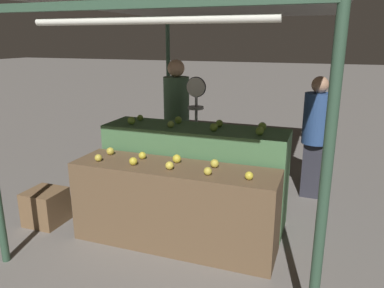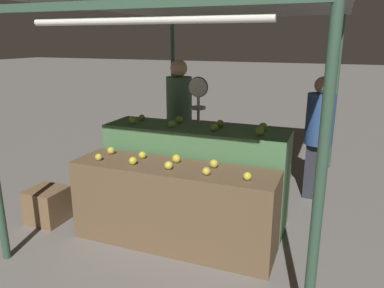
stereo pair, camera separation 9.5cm
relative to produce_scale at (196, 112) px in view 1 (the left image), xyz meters
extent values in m
plane|color=slate|center=(0.21, -1.25, -1.11)|extent=(60.00, 60.00, 0.00)
cylinder|color=#33513D|center=(1.57, -2.07, 0.05)|extent=(0.07, 0.07, 2.33)
cylinder|color=#33513D|center=(-1.15, 1.78, 0.05)|extent=(0.07, 0.07, 2.33)
cylinder|color=#33513D|center=(1.57, 1.78, 0.05)|extent=(0.07, 0.07, 2.33)
cube|color=gray|center=(0.21, -0.15, 1.24)|extent=(2.92, 4.05, 0.04)
cube|color=#33513D|center=(0.21, -2.07, 1.10)|extent=(2.72, 0.06, 0.06)
cylinder|color=white|center=(0.36, -2.03, 1.00)|extent=(1.77, 0.05, 0.05)
cube|color=brown|center=(0.21, -1.25, -0.70)|extent=(2.02, 0.55, 0.82)
cube|color=#4C7A4C|center=(0.21, -0.65, -0.58)|extent=(2.02, 0.55, 1.07)
sphere|color=gold|center=(-0.55, -1.36, -0.25)|extent=(0.07, 0.07, 0.07)
sphere|color=gold|center=(-0.17, -1.35, -0.25)|extent=(0.08, 0.08, 0.08)
sphere|color=yellow|center=(0.21, -1.34, -0.25)|extent=(0.08, 0.08, 0.08)
sphere|color=gold|center=(0.59, -1.36, -0.25)|extent=(0.07, 0.07, 0.07)
sphere|color=gold|center=(0.96, -1.35, -0.25)|extent=(0.07, 0.07, 0.07)
sphere|color=gold|center=(-0.55, -1.13, -0.25)|extent=(0.08, 0.08, 0.08)
sphere|color=gold|center=(-0.17, -1.15, -0.25)|extent=(0.08, 0.08, 0.08)
sphere|color=gold|center=(0.20, -1.14, -0.25)|extent=(0.08, 0.08, 0.08)
sphere|color=gold|center=(0.59, -1.15, -0.25)|extent=(0.08, 0.08, 0.08)
sphere|color=#84AD3D|center=(-0.50, -0.75, 0.00)|extent=(0.09, 0.09, 0.09)
sphere|color=#8EB247|center=(-0.02, -0.75, 0.00)|extent=(0.07, 0.07, 0.07)
sphere|color=#7AA338|center=(0.46, -0.75, 0.00)|extent=(0.08, 0.08, 0.08)
sphere|color=#7AA338|center=(0.93, -0.75, 0.00)|extent=(0.09, 0.09, 0.09)
sphere|color=#84AD3D|center=(-0.50, -0.55, 0.00)|extent=(0.07, 0.07, 0.07)
sphere|color=#7AA338|center=(-0.02, -0.53, 0.00)|extent=(0.08, 0.08, 0.08)
sphere|color=#7AA338|center=(0.46, -0.54, 0.00)|extent=(0.08, 0.08, 0.08)
sphere|color=#7AA338|center=(0.93, -0.55, 0.00)|extent=(0.09, 0.09, 0.09)
cylinder|color=#99999E|center=(0.00, 0.01, -0.39)|extent=(0.04, 0.04, 1.45)
cylinder|color=black|center=(0.00, 0.01, 0.31)|extent=(0.25, 0.01, 0.25)
cylinder|color=silver|center=(0.00, -0.01, 0.31)|extent=(0.23, 0.02, 0.23)
cylinder|color=#99999E|center=(0.00, -0.01, 0.12)|extent=(0.01, 0.01, 0.14)
cylinder|color=#99999E|center=(0.00, -0.01, 0.05)|extent=(0.20, 0.20, 0.03)
cube|color=#2D2D38|center=(-0.38, 0.29, -0.71)|extent=(0.28, 0.19, 0.81)
cylinder|color=#476B4C|center=(-0.38, 0.29, 0.04)|extent=(0.39, 0.39, 0.70)
sphere|color=tan|center=(-0.38, 0.29, 0.51)|extent=(0.23, 0.23, 0.23)
cube|color=#2D2D38|center=(1.44, 0.45, -0.75)|extent=(0.26, 0.16, 0.73)
cylinder|color=#2D4C84|center=(1.44, 0.45, -0.07)|extent=(0.35, 0.35, 0.63)
sphere|color=tan|center=(1.44, 0.45, 0.35)|extent=(0.21, 0.21, 0.21)
cube|color=brown|center=(-1.30, -1.34, -0.92)|extent=(0.39, 0.39, 0.39)
camera|label=1|loc=(1.54, -4.36, 0.89)|focal=35.00mm
camera|label=2|loc=(1.62, -4.33, 0.89)|focal=35.00mm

